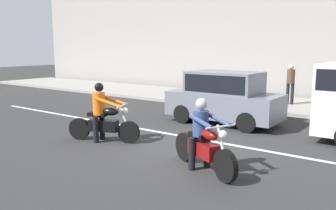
# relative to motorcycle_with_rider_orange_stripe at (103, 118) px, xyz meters

# --- Properties ---
(ground_plane) EXTENTS (80.00, 80.00, 0.00)m
(ground_plane) POSITION_rel_motorcycle_with_rider_orange_stripe_xyz_m (2.07, 0.87, -0.67)
(ground_plane) COLOR #2A2A2A
(sidewalk_slab) EXTENTS (40.00, 4.40, 0.14)m
(sidewalk_slab) POSITION_rel_motorcycle_with_rider_orange_stripe_xyz_m (2.07, 8.87, -0.60)
(sidewalk_slab) COLOR gray
(sidewalk_slab) RESTS_ON ground_plane
(lane_marking_stripe) EXTENTS (18.00, 0.14, 0.01)m
(lane_marking_stripe) POSITION_rel_motorcycle_with_rider_orange_stripe_xyz_m (1.22, 1.77, -0.67)
(lane_marking_stripe) COLOR silver
(lane_marking_stripe) RESTS_ON ground_plane
(motorcycle_with_rider_orange_stripe) EXTENTS (2.03, 0.98, 1.65)m
(motorcycle_with_rider_orange_stripe) POSITION_rel_motorcycle_with_rider_orange_stripe_xyz_m (0.00, 0.00, 0.00)
(motorcycle_with_rider_orange_stripe) COLOR black
(motorcycle_with_rider_orange_stripe) RESTS_ON ground_plane
(motorcycle_with_rider_denim_blue) EXTENTS (2.03, 1.10, 1.56)m
(motorcycle_with_rider_denim_blue) POSITION_rel_motorcycle_with_rider_orange_stripe_xyz_m (3.49, -0.40, -0.03)
(motorcycle_with_rider_denim_blue) COLOR black
(motorcycle_with_rider_denim_blue) RESTS_ON ground_plane
(parked_hatchback_slate_gray) EXTENTS (3.85, 1.76, 1.80)m
(parked_hatchback_slate_gray) POSITION_rel_motorcycle_with_rider_orange_stripe_xyz_m (1.66, 4.10, 0.26)
(parked_hatchback_slate_gray) COLOR slate
(parked_hatchback_slate_gray) RESTS_ON ground_plane
(pedestrian_bystander) EXTENTS (0.34, 0.34, 1.73)m
(pedestrian_bystander) POSITION_rel_motorcycle_with_rider_orange_stripe_xyz_m (2.46, 8.81, 0.48)
(pedestrian_bystander) COLOR black
(pedestrian_bystander) RESTS_ON sidewalk_slab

